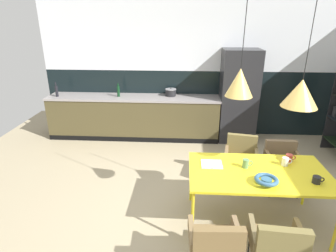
{
  "coord_description": "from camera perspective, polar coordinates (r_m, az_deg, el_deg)",
  "views": [
    {
      "loc": [
        -0.29,
        -2.96,
        2.45
      ],
      "look_at": [
        -0.53,
        0.94,
        0.94
      ],
      "focal_mm": 29.87,
      "sensor_mm": 36.0,
      "label": 1
    }
  ],
  "objects": [
    {
      "name": "ground_plane",
      "position": [
        3.86,
        7.42,
        -18.53
      ],
      "size": [
        8.66,
        8.66,
        0.0
      ],
      "primitive_type": "plane",
      "color": "tan"
    },
    {
      "name": "pendant_lamp_over_table_near",
      "position": [
        3.05,
        14.42,
        8.59
      ],
      "size": [
        0.29,
        0.29,
        1.09
      ],
      "color": "black"
    },
    {
      "name": "pendant_lamp_over_table_far",
      "position": [
        3.3,
        25.46,
        6.06
      ],
      "size": [
        0.38,
        0.38,
        1.2
      ],
      "color": "black"
    },
    {
      "name": "armchair_near_window",
      "position": [
        4.51,
        22.27,
        -6.22
      ],
      "size": [
        0.49,
        0.47,
        0.74
      ],
      "rotation": [
        0.0,
        0.0,
        3.13
      ],
      "color": "brown",
      "rests_on": "ground"
    },
    {
      "name": "fruit_bowl",
      "position": [
        3.28,
        19.44,
        -10.37
      ],
      "size": [
        0.26,
        0.26,
        0.08
      ],
      "color": "#33607F",
      "rests_on": "dining_table"
    },
    {
      "name": "mug_glass_clear",
      "position": [
        3.55,
        15.63,
        -7.39
      ],
      "size": [
        0.12,
        0.07,
        0.11
      ],
      "color": "#5B8456",
      "rests_on": "dining_table"
    },
    {
      "name": "armchair_facing_counter",
      "position": [
        2.85,
        9.71,
        -22.33
      ],
      "size": [
        0.51,
        0.49,
        0.77
      ],
      "rotation": [
        0.0,
        0.0,
        0.05
      ],
      "color": "brown",
      "rests_on": "ground"
    },
    {
      "name": "mug_dark_espresso",
      "position": [
        3.76,
        22.85,
        -6.7
      ],
      "size": [
        0.12,
        0.08,
        0.1
      ],
      "color": "white",
      "rests_on": "dining_table"
    },
    {
      "name": "open_book",
      "position": [
        3.55,
        8.88,
        -7.69
      ],
      "size": [
        0.26,
        0.23,
        0.02
      ],
      "color": "white",
      "rests_on": "dining_table"
    },
    {
      "name": "kitchen_counter",
      "position": [
        6.1,
        -6.95,
        1.87
      ],
      "size": [
        3.63,
        0.63,
        0.91
      ],
      "color": "#4A4126",
      "rests_on": "ground"
    },
    {
      "name": "bottle_vinegar_dark",
      "position": [
        6.34,
        -21.79,
        6.69
      ],
      "size": [
        0.06,
        0.06,
        0.3
      ],
      "color": "black",
      "rests_on": "kitchen_counter"
    },
    {
      "name": "mug_short_terracotta",
      "position": [
        3.89,
        23.5,
        -5.97
      ],
      "size": [
        0.13,
        0.08,
        0.09
      ],
      "color": "#B23D33",
      "rests_on": "dining_table"
    },
    {
      "name": "armchair_corner_seat",
      "position": [
        4.46,
        14.69,
        -5.55
      ],
      "size": [
        0.56,
        0.55,
        0.77
      ],
      "rotation": [
        0.0,
        0.0,
        2.96
      ],
      "color": "brown",
      "rests_on": "ground"
    },
    {
      "name": "mug_white_ceramic",
      "position": [
        3.54,
        28.1,
        -9.66
      ],
      "size": [
        0.13,
        0.09,
        0.08
      ],
      "color": "black",
      "rests_on": "dining_table"
    },
    {
      "name": "back_wall_splashback_dark",
      "position": [
        6.27,
        6.09,
        4.84
      ],
      "size": [
        6.66,
        0.12,
        1.4
      ],
      "primitive_type": "cube",
      "color": "black",
      "rests_on": "ground"
    },
    {
      "name": "back_wall_panel_upper",
      "position": [
        6.03,
        6.62,
        17.75
      ],
      "size": [
        6.66,
        0.12,
        1.4
      ],
      "primitive_type": "cube",
      "color": "silver",
      "rests_on": "back_wall_splashback_dark"
    },
    {
      "name": "armchair_head_of_table",
      "position": [
        2.99,
        21.56,
        -21.27
      ],
      "size": [
        0.52,
        0.5,
        0.77
      ],
      "rotation": [
        0.0,
        0.0,
        -0.08
      ],
      "color": "brown",
      "rests_on": "ground"
    },
    {
      "name": "dining_table",
      "position": [
        3.56,
        17.95,
        -9.39
      ],
      "size": [
        1.65,
        0.93,
        0.75
      ],
      "color": "yellow",
      "rests_on": "ground"
    },
    {
      "name": "refrigerator_column",
      "position": [
        5.96,
        14.14,
        5.89
      ],
      "size": [
        0.73,
        0.6,
        1.9
      ],
      "primitive_type": "cube",
      "color": "#232326",
      "rests_on": "ground"
    },
    {
      "name": "bottle_oil_tall",
      "position": [
        5.99,
        -10.09,
        7.06
      ],
      "size": [
        0.06,
        0.06,
        0.28
      ],
      "color": "#0F3319",
      "rests_on": "kitchen_counter"
    },
    {
      "name": "cooking_pot",
      "position": [
        5.96,
        0.56,
        6.88
      ],
      "size": [
        0.23,
        0.23,
        0.18
      ],
      "color": "black",
      "rests_on": "kitchen_counter"
    }
  ]
}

